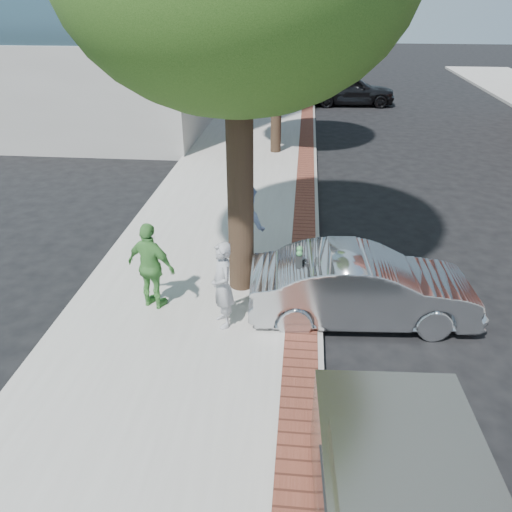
# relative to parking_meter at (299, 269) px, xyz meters

# --- Properties ---
(ground) EXTENTS (120.00, 120.00, 0.00)m
(ground) POSITION_rel_parking_meter_xyz_m (-0.60, -0.84, -1.21)
(ground) COLOR black
(ground) RESTS_ON ground
(sidewalk) EXTENTS (5.00, 60.00, 0.15)m
(sidewalk) POSITION_rel_parking_meter_xyz_m (-2.10, 7.16, -1.13)
(sidewalk) COLOR #9E9991
(sidewalk) RESTS_ON ground
(brick_strip) EXTENTS (0.60, 60.00, 0.01)m
(brick_strip) POSITION_rel_parking_meter_xyz_m (0.10, 7.16, -1.05)
(brick_strip) COLOR brown
(brick_strip) RESTS_ON sidewalk
(curb) EXTENTS (0.10, 60.00, 0.15)m
(curb) POSITION_rel_parking_meter_xyz_m (0.45, 7.16, -1.13)
(curb) COLOR gray
(curb) RESTS_ON ground
(office_base) EXTENTS (18.20, 22.20, 4.00)m
(office_base) POSITION_rel_parking_meter_xyz_m (-13.60, 21.16, 0.79)
(office_base) COLOR gray
(office_base) RESTS_ON ground
(signal_near) EXTENTS (0.70, 0.15, 3.80)m
(signal_near) POSITION_rel_parking_meter_xyz_m (0.30, 21.16, 1.05)
(signal_near) COLOR black
(signal_near) RESTS_ON ground
(tree_far) EXTENTS (4.80, 4.80, 7.14)m
(tree_far) POSITION_rel_parking_meter_xyz_m (-1.10, 11.16, 4.09)
(tree_far) COLOR black
(tree_far) RESTS_ON sidewalk
(parking_meter) EXTENTS (0.12, 0.32, 1.47)m
(parking_meter) POSITION_rel_parking_meter_xyz_m (0.00, 0.00, 0.00)
(parking_meter) COLOR gray
(parking_meter) RESTS_ON sidewalk
(person_gray) EXTENTS (0.63, 0.73, 1.69)m
(person_gray) POSITION_rel_parking_meter_xyz_m (-1.37, -0.38, -0.21)
(person_gray) COLOR #999A9E
(person_gray) RESTS_ON sidewalk
(person_officer) EXTENTS (1.16, 1.19, 1.94)m
(person_officer) POSITION_rel_parking_meter_xyz_m (-1.17, 1.92, -0.09)
(person_officer) COLOR #8FAADE
(person_officer) RESTS_ON sidewalk
(person_green) EXTENTS (1.13, 0.77, 1.79)m
(person_green) POSITION_rel_parking_meter_xyz_m (-2.83, 0.10, -0.16)
(person_green) COLOR #4F9945
(person_green) RESTS_ON sidewalk
(sedan_silver) EXTENTS (4.43, 1.80, 1.43)m
(sedan_silver) POSITION_rel_parking_meter_xyz_m (1.24, 0.27, -0.49)
(sedan_silver) COLOR #B3B6BA
(sedan_silver) RESTS_ON ground
(bg_car) EXTENTS (5.04, 2.31, 1.67)m
(bg_car) POSITION_rel_parking_meter_xyz_m (2.42, 21.21, -0.37)
(bg_car) COLOR black
(bg_car) RESTS_ON ground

